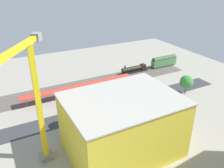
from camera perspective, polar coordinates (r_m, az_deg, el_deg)
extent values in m
plane|color=#9E998C|center=(100.57, 1.07, -4.23)|extent=(160.83, 160.83, 0.00)
cube|color=#5B544C|center=(117.30, -3.80, 0.22)|extent=(100.69, 15.97, 0.01)
cube|color=#38383D|center=(98.39, 1.87, -4.95)|extent=(100.62, 10.22, 0.01)
cube|color=#9E9EA8|center=(120.66, -4.59, 1.02)|extent=(100.51, 1.34, 0.12)
cube|color=#9E9EA8|center=(119.45, -4.32, 0.77)|extent=(100.51, 1.34, 0.12)
cube|color=#9E9EA8|center=(115.02, -3.26, -0.20)|extent=(100.51, 1.34, 0.12)
cube|color=#9E9EA8|center=(113.83, -2.96, -0.47)|extent=(100.51, 1.34, 0.12)
cube|color=#C63D2D|center=(105.42, -7.80, -0.47)|extent=(51.96, 4.91, 0.44)
cylinder|color=slate|center=(115.56, 3.12, 0.91)|extent=(0.30, 0.30, 3.94)
cylinder|color=slate|center=(108.97, -3.91, -0.68)|extent=(0.30, 0.30, 3.94)
cylinder|color=slate|center=(104.30, -11.72, -2.43)|extent=(0.30, 0.30, 3.94)
cylinder|color=slate|center=(101.83, -20.09, -4.24)|extent=(0.30, 0.30, 3.94)
cube|color=black|center=(130.68, 5.54, 3.08)|extent=(15.85, 2.51, 1.00)
cylinder|color=black|center=(129.34, 5.09, 3.71)|extent=(13.23, 2.73, 2.57)
cube|color=black|center=(133.02, 7.47, 4.01)|extent=(2.66, 2.81, 3.72)
cylinder|color=black|center=(126.06, 3.17, 4.16)|extent=(0.70, 0.70, 1.40)
cube|color=black|center=(142.09, 12.40, 4.35)|extent=(14.64, 2.62, 0.60)
cube|color=#4C7F4C|center=(141.32, 12.48, 5.21)|extent=(16.27, 3.25, 3.94)
cylinder|color=#355935|center=(140.60, 12.57, 6.06)|extent=(15.62, 3.24, 3.05)
cube|color=black|center=(112.78, 11.68, -1.27)|extent=(3.88, 1.85, 0.30)
cube|color=maroon|center=(112.53, 11.71, -1.00)|extent=(4.61, 1.95, 0.85)
cube|color=#1E2328|center=(112.23, 11.74, -0.68)|extent=(2.60, 1.66, 0.56)
cube|color=black|center=(109.37, 9.05, -1.92)|extent=(3.65, 1.77, 0.30)
cube|color=navy|center=(109.13, 9.07, -1.67)|extent=(4.35, 1.85, 0.76)
cube|color=#1E2328|center=(108.82, 9.09, -1.34)|extent=(2.44, 1.61, 0.63)
cube|color=black|center=(105.56, 6.06, -2.77)|extent=(3.50, 1.75, 0.30)
cube|color=silver|center=(105.29, 6.08, -2.49)|extent=(4.16, 1.83, 0.87)
cube|color=#1E2328|center=(104.94, 6.09, -2.12)|extent=(2.34, 1.58, 0.66)
cube|color=black|center=(102.49, 2.71, -3.56)|extent=(3.43, 1.92, 0.30)
cube|color=#474C51|center=(102.22, 2.72, -3.28)|extent=(4.07, 2.02, 0.84)
cube|color=#1E2328|center=(101.89, 2.73, -2.93)|extent=(2.30, 1.72, 0.57)
cube|color=black|center=(99.77, -0.85, -4.39)|extent=(3.93, 1.83, 0.30)
cube|color=maroon|center=(99.51, -0.85, -4.12)|extent=(4.68, 1.91, 0.76)
cube|color=#1E2328|center=(99.16, -0.86, -3.76)|extent=(2.63, 1.67, 0.68)
cube|color=black|center=(97.08, -3.97, -5.35)|extent=(3.98, 1.83, 0.30)
cube|color=navy|center=(96.81, -3.98, -5.07)|extent=(4.73, 1.91, 0.80)
cube|color=#1E2328|center=(96.47, -3.99, -4.72)|extent=(2.65, 1.67, 0.55)
cube|color=yellow|center=(70.16, 2.51, -10.08)|extent=(31.92, 24.35, 17.73)
cube|color=#B7B2A8|center=(65.37, 2.66, -3.57)|extent=(32.52, 24.96, 0.40)
cube|color=gray|center=(74.97, -15.61, -16.51)|extent=(3.60, 3.60, 1.20)
cube|color=yellow|center=(65.40, -17.28, -5.48)|extent=(1.40, 1.40, 34.48)
cube|color=yellow|center=(50.43, -23.82, 6.61)|extent=(14.78, 22.05, 1.20)
cube|color=gray|center=(62.75, -17.89, 10.85)|extent=(2.98, 3.10, 2.00)
cube|color=black|center=(88.20, -1.07, -8.66)|extent=(8.79, 2.49, 0.50)
cube|color=silver|center=(87.64, -0.44, -7.49)|extent=(6.61, 2.69, 3.10)
cube|color=maroon|center=(86.14, -3.03, -8.38)|extent=(2.24, 2.60, 2.57)
cylinder|color=brown|center=(88.44, -5.45, -7.60)|extent=(0.54, 0.54, 3.30)
sphere|color=#28662D|center=(86.76, -5.53, -5.82)|extent=(4.41, 4.41, 4.41)
cylinder|color=brown|center=(111.31, 17.39, -1.35)|extent=(0.45, 0.45, 3.65)
sphere|color=#38843D|center=(109.70, 17.65, 0.49)|extent=(6.01, 6.01, 6.01)
cylinder|color=brown|center=(85.55, -9.71, -9.14)|extent=(0.37, 0.37, 3.27)
sphere|color=#28662D|center=(83.57, -9.90, -7.07)|extent=(5.78, 5.78, 5.78)
cylinder|color=brown|center=(95.34, 5.12, -5.07)|extent=(0.54, 0.54, 3.00)
sphere|color=#38843D|center=(93.53, 5.21, -3.10)|extent=(6.35, 6.35, 6.35)
cylinder|color=#333333|center=(87.05, -5.77, -6.97)|extent=(0.16, 0.16, 6.45)
cube|color=black|center=(85.16, -5.88, -4.87)|extent=(0.36, 0.36, 0.90)
sphere|color=green|center=(85.10, -6.01, -4.90)|extent=(0.20, 0.20, 0.20)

